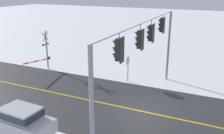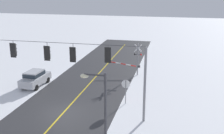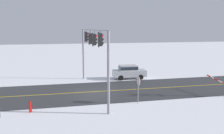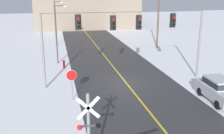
# 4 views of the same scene
# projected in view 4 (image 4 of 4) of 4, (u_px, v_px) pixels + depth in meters

# --- Properties ---
(ground_plane) EXTENTS (160.00, 160.00, 0.00)m
(ground_plane) POSITION_uv_depth(u_px,v_px,m) (125.00, 82.00, 23.82)
(ground_plane) COLOR white
(road_asphalt) EXTENTS (9.00, 80.00, 0.01)m
(road_asphalt) POSITION_uv_depth(u_px,v_px,m) (111.00, 65.00, 29.45)
(road_asphalt) COLOR #303033
(road_asphalt) RESTS_ON ground
(lane_centre_line) EXTENTS (0.14, 72.00, 0.01)m
(lane_centre_line) POSITION_uv_depth(u_px,v_px,m) (111.00, 64.00, 29.45)
(lane_centre_line) COLOR gold
(lane_centre_line) RESTS_ON ground
(signal_span) EXTENTS (14.20, 0.47, 6.22)m
(signal_span) POSITION_uv_depth(u_px,v_px,m) (127.00, 33.00, 22.58)
(signal_span) COLOR gray
(signal_span) RESTS_ON ground
(stop_sign) EXTENTS (0.80, 0.09, 2.35)m
(stop_sign) POSITION_uv_depth(u_px,v_px,m) (72.00, 78.00, 19.44)
(stop_sign) COLOR gray
(stop_sign) RESTS_ON ground
(parked_car_silver) EXTENTS (1.96, 4.26, 1.74)m
(parked_car_silver) POSITION_uv_depth(u_px,v_px,m) (219.00, 89.00, 19.49)
(parked_car_silver) COLOR #B7BABF
(parked_car_silver) RESTS_ON ground
(streetlamp_near) EXTENTS (1.39, 0.28, 6.50)m
(streetlamp_near) POSITION_uv_depth(u_px,v_px,m) (58.00, 29.00, 28.97)
(streetlamp_near) COLOR #38383D
(streetlamp_near) RESTS_ON ground
(streetlamp_far) EXTENTS (1.39, 0.28, 6.50)m
(streetlamp_far) POSITION_uv_depth(u_px,v_px,m) (56.00, 19.00, 39.42)
(streetlamp_far) COLOR #38383D
(streetlamp_far) RESTS_ON ground
(fire_hydrant) EXTENTS (0.24, 0.31, 0.88)m
(fire_hydrant) POSITION_uv_depth(u_px,v_px,m) (64.00, 64.00, 28.00)
(fire_hydrant) COLOR red
(fire_hydrant) RESTS_ON ground
(utility_pole) EXTENTS (1.80, 0.24, 7.59)m
(utility_pole) POSITION_uv_depth(u_px,v_px,m) (158.00, 20.00, 37.21)
(utility_pole) COLOR brown
(utility_pole) RESTS_ON ground
(building_distant) EXTENTS (22.03, 12.83, 10.34)m
(building_distant) POSITION_uv_depth(u_px,v_px,m) (86.00, 3.00, 58.93)
(building_distant) COLOR gray
(building_distant) RESTS_ON ground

